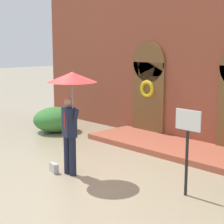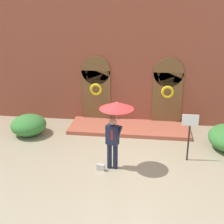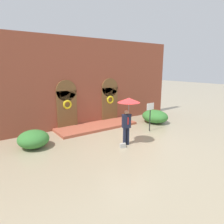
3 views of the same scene
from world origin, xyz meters
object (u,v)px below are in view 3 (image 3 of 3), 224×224
at_px(person_with_umbrella, 128,107).
at_px(handbag, 123,146).
at_px(shrub_left, 33,139).
at_px(sign_post, 150,112).
at_px(shrub_right, 155,116).

bearing_deg(person_with_umbrella, handbag, -156.58).
bearing_deg(handbag, shrub_left, 155.39).
bearing_deg(shrub_left, sign_post, -12.41).
bearing_deg(person_with_umbrella, shrub_left, 149.62).
xyz_separation_m(person_with_umbrella, handbag, (-0.46, -0.20, -1.80)).
bearing_deg(person_with_umbrella, sign_post, 20.21).
bearing_deg(person_with_umbrella, shrub_right, 26.33).
bearing_deg(shrub_left, shrub_right, -1.94).
height_order(handbag, shrub_left, shrub_left).
xyz_separation_m(handbag, sign_post, (2.92, 1.11, 1.05)).
bearing_deg(sign_post, shrub_left, 167.59).
distance_m(person_with_umbrella, shrub_left, 4.82).
bearing_deg(handbag, person_with_umbrella, 34.60).
distance_m(shrub_left, shrub_right, 8.08).
relative_size(shrub_left, shrub_right, 0.80).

